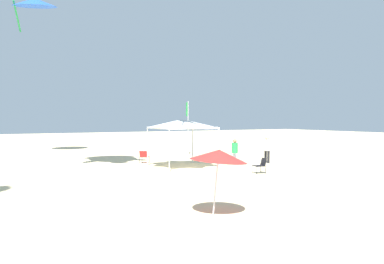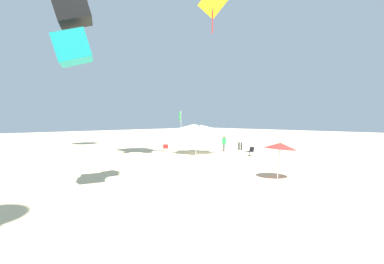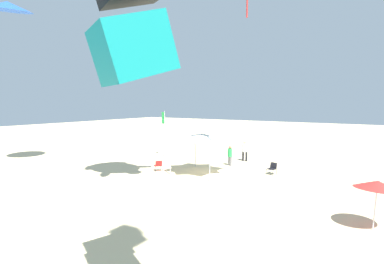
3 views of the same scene
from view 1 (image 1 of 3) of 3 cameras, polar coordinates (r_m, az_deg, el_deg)
ground at (r=22.14m, az=3.85°, el=-5.77°), size 120.00×120.00×0.10m
canopy_tent at (r=23.62m, az=-1.47°, el=1.15°), size 3.44×3.32×2.88m
beach_umbrella at (r=11.99m, az=3.91°, el=-3.40°), size 1.79×1.79×2.11m
folding_chair_near_cooler at (r=25.98m, az=-6.98°, el=-3.46°), size 0.81×0.79×0.82m
folding_chair_facing_ocean at (r=21.43m, az=9.94°, el=-4.65°), size 0.62×0.70×0.82m
banner_flag at (r=31.28m, az=-0.61°, el=1.34°), size 0.36×0.06×4.30m
person_near_umbrella at (r=26.32m, az=10.84°, el=-2.13°), size 0.48×0.43×1.80m
person_by_tent at (r=25.04m, az=6.22°, el=-2.56°), size 0.40×0.39×1.62m
kite_delta_blue at (r=35.29m, az=-21.87°, el=17.07°), size 4.64×4.61×2.85m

